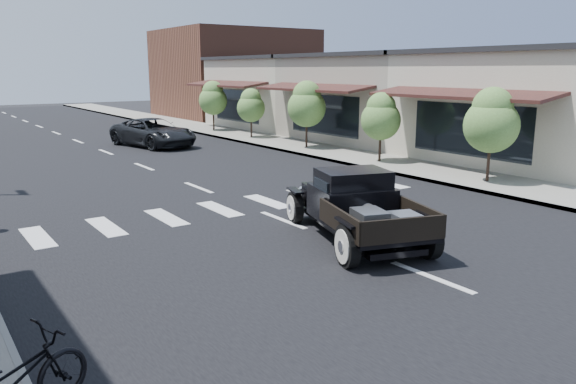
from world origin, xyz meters
TOP-DOWN VIEW (x-y plane):
  - ground at (0.00, 0.00)m, footprint 120.00×120.00m
  - road at (0.00, 15.00)m, footprint 14.00×80.00m
  - road_markings at (0.00, 10.00)m, footprint 12.00×60.00m
  - sidewalk_right at (8.50, 15.00)m, footprint 3.00×80.00m
  - storefront_near at (15.00, 4.00)m, footprint 10.00×9.00m
  - storefront_mid at (15.00, 13.00)m, footprint 10.00×9.00m
  - storefront_far at (15.00, 22.00)m, footprint 10.00×9.00m
  - far_building_right at (15.50, 32.00)m, footprint 11.00×10.00m
  - small_tree_a at (8.30, 1.84)m, footprint 1.83×1.83m
  - small_tree_b at (8.30, 7.08)m, footprint 1.63×1.63m
  - small_tree_c at (8.30, 12.18)m, footprint 1.85×1.85m
  - small_tree_d at (8.30, 17.38)m, footprint 1.56×1.56m
  - small_tree_e at (8.30, 21.95)m, footprint 1.76×1.76m
  - hotrod_pickup at (0.43, -0.35)m, footprint 3.56×5.22m
  - second_car at (2.67, 17.72)m, footprint 3.41×5.50m

SIDE VIEW (x-z plane):
  - ground at x=0.00m, z-range 0.00..0.00m
  - road_markings at x=0.00m, z-range -0.03..0.03m
  - road at x=0.00m, z-range 0.00..0.02m
  - sidewalk_right at x=8.50m, z-range 0.00..0.15m
  - second_car at x=2.67m, z-range 0.00..1.42m
  - hotrod_pickup at x=0.43m, z-range 0.00..1.65m
  - small_tree_d at x=8.30m, z-range 0.15..2.75m
  - small_tree_b at x=8.30m, z-range 0.15..2.86m
  - small_tree_e at x=8.30m, z-range 0.15..3.08m
  - small_tree_a at x=8.30m, z-range 0.15..3.20m
  - small_tree_c at x=8.30m, z-range 0.15..3.24m
  - storefront_near at x=15.00m, z-range 0.00..4.50m
  - storefront_mid at x=15.00m, z-range 0.00..4.50m
  - storefront_far at x=15.00m, z-range 0.00..4.50m
  - far_building_right at x=15.50m, z-range 0.00..7.00m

